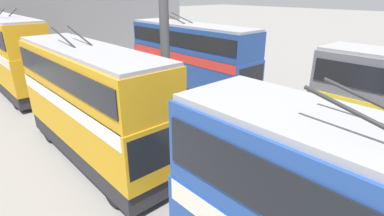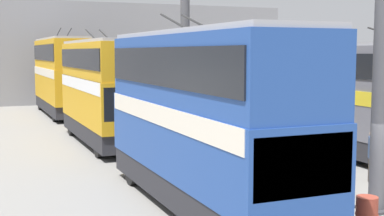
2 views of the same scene
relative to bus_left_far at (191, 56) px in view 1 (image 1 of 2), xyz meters
The scene contains 5 objects.
depot_back_wall 18.00m from the bus_left_far, 14.59° to the left, with size 0.50×36.00×8.81m.
support_column_far 5.54m from the bus_left_far, 123.59° to the left, with size 0.87×0.87×8.28m.
bus_left_far is the anchor object (origin of this frame).
bus_right_mid 9.75m from the bus_left_far, 112.12° to the left, with size 9.62×2.54×5.67m.
bus_right_far 13.08m from the bus_left_far, 43.72° to the left, with size 10.76×2.54×6.08m.
Camera 1 is at (3.47, 9.42, 7.14)m, focal length 28.00 mm.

